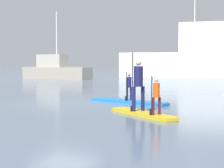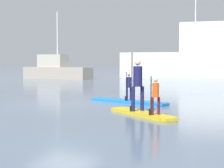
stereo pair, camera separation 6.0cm
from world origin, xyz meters
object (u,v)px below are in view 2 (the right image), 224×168
at_px(fishing_boat_white_large, 195,59).
at_px(paddler_child_front, 155,94).
at_px(paddler_child_solo, 129,85).
at_px(fishing_boat_green_midground, 56,70).
at_px(paddleboard_far, 143,114).
at_px(paddler_adult, 138,82).
at_px(paddleboard_near, 129,101).

bearing_deg(fishing_boat_white_large, paddler_child_front, -79.35).
bearing_deg(paddler_child_solo, fishing_boat_green_midground, 130.37).
distance_m(paddler_child_solo, fishing_boat_green_midground, 24.36).
bearing_deg(paddleboard_far, paddler_child_front, -37.76).
distance_m(paddler_adult, paddler_child_front, 1.05).
bearing_deg(paddleboard_far, paddler_adult, 144.57).
bearing_deg(paddler_adult, paddleboard_far, -35.43).
xyz_separation_m(paddleboard_far, fishing_boat_green_midground, (-17.58, 21.79, 0.88)).
xyz_separation_m(paddleboard_near, paddler_adult, (1.58, -3.08, 0.99)).
relative_size(paddler_child_solo, paddleboard_far, 0.43).
height_order(paddleboard_near, paddleboard_far, same).
distance_m(paddler_child_front, fishing_boat_white_large, 33.06).
relative_size(paddleboard_near, fishing_boat_white_large, 0.22).
relative_size(paddler_child_front, fishing_boat_white_large, 0.07).
relative_size(paddleboard_far, fishing_boat_green_midground, 0.34).
distance_m(paddleboard_near, paddler_adult, 3.60).
xyz_separation_m(paddler_child_solo, paddler_adult, (1.57, -3.06, 0.32)).
distance_m(paddleboard_far, fishing_boat_white_large, 32.56).
relative_size(paddleboard_far, paddler_adult, 1.47).
relative_size(paddleboard_near, paddler_child_solo, 3.11).
height_order(paddleboard_far, paddler_adult, paddler_adult).
distance_m(paddler_child_solo, paddler_child_front, 4.36).
xyz_separation_m(paddleboard_near, paddler_child_front, (2.37, -3.68, 0.66)).
bearing_deg(paddleboard_near, fishing_boat_white_large, 97.39).
height_order(paddler_child_solo, paddleboard_far, paddler_child_solo).
xyz_separation_m(paddleboard_near, fishing_boat_green_midground, (-15.77, 18.54, 0.88)).
height_order(paddleboard_near, paddler_adult, paddler_adult).
bearing_deg(paddler_child_solo, fishing_boat_white_large, 97.40).
xyz_separation_m(paddler_child_front, fishing_boat_white_large, (-6.11, 32.46, 1.38)).
xyz_separation_m(paddler_child_front, fishing_boat_green_midground, (-18.14, 22.22, 0.22)).
height_order(paddleboard_near, fishing_boat_green_midground, fishing_boat_green_midground).
distance_m(paddleboard_far, fishing_boat_green_midground, 28.01).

